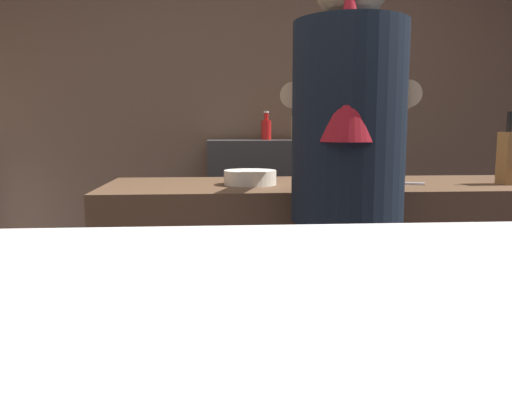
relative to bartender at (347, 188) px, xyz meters
name	(u,v)px	position (x,y,z in m)	size (l,w,h in m)	color
wall_back	(257,98)	(-0.13, 1.90, 0.38)	(5.20, 0.10, 2.70)	brown
prep_counter	(370,297)	(0.22, 0.46, -0.50)	(2.10, 0.60, 0.94)	brown
back_shelf	(285,227)	(0.02, 1.62, -0.43)	(0.95, 0.36, 1.08)	#363535
bartender	(347,188)	(0.00, 0.00, 0.00)	(0.49, 0.55, 1.68)	#2B253D
mixing_bowl	(250,177)	(-0.27, 0.43, -0.01)	(0.20, 0.20, 0.06)	silver
chefs_knife	(392,183)	(0.28, 0.41, -0.03)	(0.24, 0.03, 0.01)	silver
bottle_soy	(266,129)	(-0.08, 1.71, 0.18)	(0.06, 0.06, 0.18)	red
bottle_vinegar	(298,126)	(0.09, 1.57, 0.19)	(0.07, 0.07, 0.21)	#CCC67B
bottle_olive_oil	(317,129)	(0.20, 1.53, 0.18)	(0.05, 0.05, 0.17)	black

